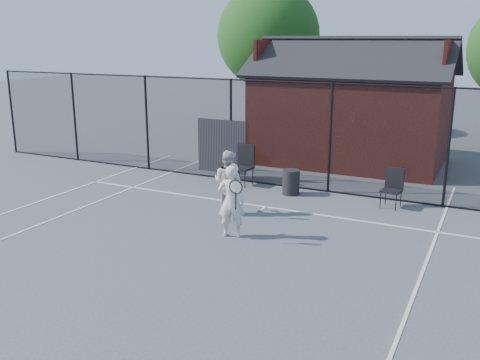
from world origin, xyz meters
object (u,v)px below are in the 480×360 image
at_px(player_front, 231,201).
at_px(waste_bin, 291,182).
at_px(player_back, 228,182).
at_px(chair_right, 391,189).
at_px(chair_left, 242,166).
at_px(clubhouse, 351,115).

xyz_separation_m(player_front, waste_bin, (-0.00, 3.55, -0.45)).
relative_size(player_back, chair_right, 1.59).
distance_m(chair_left, waste_bin, 1.63).
xyz_separation_m(chair_right, waste_bin, (-2.67, 0.02, -0.15)).
height_order(clubhouse, chair_right, clubhouse).
relative_size(player_front, chair_left, 1.38).
bearing_deg(clubhouse, player_back, -99.60).
height_order(player_front, chair_left, player_front).
relative_size(player_front, waste_bin, 2.31).
bearing_deg(chair_left, chair_right, 0.92).
bearing_deg(chair_right, player_front, -119.68).
bearing_deg(player_front, waste_bin, 90.07).
relative_size(player_front, chair_right, 1.62).
bearing_deg(player_back, chair_right, 31.69).
height_order(clubhouse, player_back, clubhouse).
xyz_separation_m(player_back, waste_bin, (0.80, 2.16, -0.43)).
bearing_deg(waste_bin, player_front, -89.93).
xyz_separation_m(clubhouse, player_back, (-1.15, -6.80, -0.83)).
height_order(clubhouse, chair_left, clubhouse).
height_order(clubhouse, waste_bin, clubhouse).
relative_size(player_back, chair_left, 1.36).
distance_m(clubhouse, player_back, 6.95).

